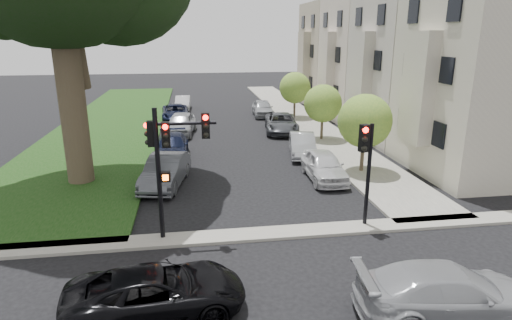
{
  "coord_description": "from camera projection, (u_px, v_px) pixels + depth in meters",
  "views": [
    {
      "loc": [
        -2.57,
        -12.04,
        7.12
      ],
      "look_at": [
        0.0,
        5.0,
        2.0
      ],
      "focal_mm": 30.0,
      "sensor_mm": 36.0,
      "label": 1
    }
  ],
  "objects": [
    {
      "name": "traffic_signal_main",
      "position": [
        168.0,
        151.0,
        14.49
      ],
      "size": [
        2.33,
        0.6,
        4.78
      ],
      "color": "black",
      "rests_on": "ground"
    },
    {
      "name": "house_d",
      "position": [
        341.0,
        35.0,
        42.52
      ],
      "size": [
        7.7,
        7.55,
        15.97
      ],
      "color": "#A09A8B",
      "rests_on": "ground"
    },
    {
      "name": "car_cross_far",
      "position": [
        449.0,
        292.0,
        11.02
      ],
      "size": [
        5.01,
        2.44,
        1.4
      ],
      "primitive_type": "imported",
      "rotation": [
        0.0,
        0.0,
        1.47
      ],
      "color": "#999BA0",
      "rests_on": "ground"
    },
    {
      "name": "small_tree_a",
      "position": [
        365.0,
        121.0,
        21.99
      ],
      "size": [
        2.79,
        2.79,
        4.18
      ],
      "color": "#4D3B26",
      "rests_on": "ground"
    },
    {
      "name": "traffic_signal_secondary",
      "position": [
        366.0,
        156.0,
        15.61
      ],
      "size": [
        0.54,
        0.44,
        4.01
      ],
      "color": "black",
      "rests_on": "ground"
    },
    {
      "name": "car_parked_2",
      "position": [
        281.0,
        123.0,
        31.83
      ],
      "size": [
        3.0,
        5.31,
        1.4
      ],
      "primitive_type": "imported",
      "rotation": [
        0.0,
        0.0,
        -0.14
      ],
      "color": "#3F4247",
      "rests_on": "ground"
    },
    {
      "name": "car_parked_1",
      "position": [
        302.0,
        145.0,
        25.73
      ],
      "size": [
        2.13,
        4.28,
        1.35
      ],
      "primitive_type": "imported",
      "rotation": [
        0.0,
        0.0,
        -0.18
      ],
      "color": "#999BA0",
      "rests_on": "ground"
    },
    {
      "name": "car_parked_0",
      "position": [
        324.0,
        166.0,
        21.51
      ],
      "size": [
        1.8,
        4.25,
        1.43
      ],
      "primitive_type": "imported",
      "rotation": [
        0.0,
        0.0,
        -0.02
      ],
      "color": "silver",
      "rests_on": "ground"
    },
    {
      "name": "car_parked_9",
      "position": [
        183.0,
        103.0,
        41.37
      ],
      "size": [
        1.5,
        3.95,
        1.29
      ],
      "primitive_type": "imported",
      "rotation": [
        0.0,
        0.0,
        -0.04
      ],
      "color": "silver",
      "rests_on": "ground"
    },
    {
      "name": "car_cross_near",
      "position": [
        156.0,
        292.0,
        11.12
      ],
      "size": [
        4.88,
        2.7,
        1.29
      ],
      "primitive_type": "imported",
      "rotation": [
        0.0,
        0.0,
        1.69
      ],
      "color": "black",
      "rests_on": "ground"
    },
    {
      "name": "car_parked_6",
      "position": [
        172.0,
        146.0,
        25.3
      ],
      "size": [
        1.92,
        4.71,
        1.36
      ],
      "primitive_type": "imported",
      "rotation": [
        0.0,
        0.0,
        -0.0
      ],
      "color": "black",
      "rests_on": "ground"
    },
    {
      "name": "ground",
      "position": [
        279.0,
        263.0,
        13.81
      ],
      "size": [
        140.0,
        140.0,
        0.0
      ],
      "primitive_type": "plane",
      "color": "black",
      "rests_on": "ground"
    },
    {
      "name": "sidewalk_cross",
      "position": [
        268.0,
        234.0,
        15.69
      ],
      "size": [
        60.0,
        1.0,
        0.12
      ],
      "primitive_type": "cube",
      "color": "slate",
      "rests_on": "ground"
    },
    {
      "name": "car_parked_8",
      "position": [
        175.0,
        113.0,
        36.23
      ],
      "size": [
        2.46,
        4.92,
        1.34
      ],
      "primitive_type": "imported",
      "rotation": [
        0.0,
        0.0,
        0.05
      ],
      "color": "black",
      "rests_on": "ground"
    },
    {
      "name": "small_tree_b",
      "position": [
        323.0,
        104.0,
        28.89
      ],
      "size": [
        2.56,
        2.56,
        3.85
      ],
      "color": "#4D3B26",
      "rests_on": "ground"
    },
    {
      "name": "small_tree_c",
      "position": [
        295.0,
        88.0,
        36.47
      ],
      "size": [
        2.66,
        2.66,
        3.98
      ],
      "color": "#4D3B26",
      "rests_on": "ground"
    },
    {
      "name": "grass_strip",
      "position": [
        114.0,
        122.0,
        35.25
      ],
      "size": [
        8.0,
        44.0,
        0.12
      ],
      "primitive_type": "cube",
      "color": "#0E3309",
      "rests_on": "ground"
    },
    {
      "name": "car_parked_7",
      "position": [
        181.0,
        124.0,
        31.13
      ],
      "size": [
        2.47,
        4.86,
        1.58
      ],
      "primitive_type": "imported",
      "rotation": [
        0.0,
        0.0,
        -0.13
      ],
      "color": "#999BA0",
      "rests_on": "ground"
    },
    {
      "name": "car_parked_5",
      "position": [
        166.0,
        171.0,
        20.58
      ],
      "size": [
        2.45,
        4.78,
        1.5
      ],
      "primitive_type": "imported",
      "rotation": [
        0.0,
        0.0,
        -0.2
      ],
      "color": "#3F4247",
      "rests_on": "ground"
    },
    {
      "name": "house_b",
      "position": [
        418.0,
        36.0,
        28.31
      ],
      "size": [
        7.7,
        7.55,
        15.97
      ],
      "color": "#9E978A",
      "rests_on": "ground"
    },
    {
      "name": "sidewalk_right",
      "position": [
        300.0,
        117.0,
        37.5
      ],
      "size": [
        3.5,
        44.0,
        0.12
      ],
      "primitive_type": "cube",
      "color": "slate",
      "rests_on": "ground"
    },
    {
      "name": "house_a",
      "position": [
        495.0,
        37.0,
        21.2
      ],
      "size": [
        7.7,
        7.55,
        15.97
      ],
      "color": "#A79D8F",
      "rests_on": "ground"
    },
    {
      "name": "car_parked_3",
      "position": [
        263.0,
        108.0,
        38.08
      ],
      "size": [
        1.88,
        4.29,
        1.44
      ],
      "primitive_type": "imported",
      "rotation": [
        0.0,
        0.0,
        -0.04
      ],
      "color": "#999BA0",
      "rests_on": "ground"
    },
    {
      "name": "house_c",
      "position": [
        372.0,
        36.0,
        35.42
      ],
      "size": [
        7.7,
        7.55,
        15.97
      ],
      "color": "#B3AC9F",
      "rests_on": "ground"
    }
  ]
}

